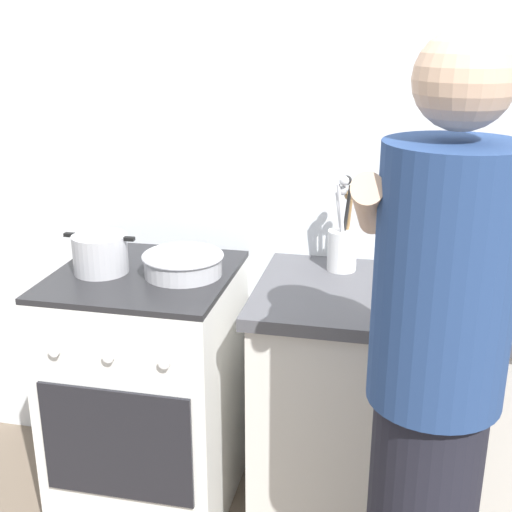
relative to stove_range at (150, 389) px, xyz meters
name	(u,v)px	position (x,y,z in m)	size (l,w,h in m)	color
back_wall	(320,158)	(0.55, 0.35, 0.80)	(3.20, 0.10, 2.50)	silver
countertop	(404,418)	(0.90, 0.00, 0.00)	(1.00, 0.60, 0.90)	silver
stove_range	(150,389)	(0.00, 0.00, 0.00)	(0.60, 0.62, 0.90)	white
pot	(100,254)	(-0.14, -0.02, 0.52)	(0.25, 0.18, 0.13)	#B2B2B7
mixing_bowl	(183,263)	(0.14, 0.02, 0.49)	(0.28, 0.28, 0.07)	#B7B7BC
utensil_crock	(343,243)	(0.66, 0.18, 0.54)	(0.10, 0.10, 0.33)	silver
spice_bottle	(428,280)	(0.94, 0.02, 0.49)	(0.04, 0.04, 0.09)	silver
oil_bottle	(498,274)	(1.13, -0.06, 0.56)	(0.06, 0.06, 0.26)	gold
person	(431,411)	(0.94, -0.61, 0.41)	(0.41, 0.50, 1.70)	black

